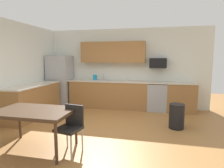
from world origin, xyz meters
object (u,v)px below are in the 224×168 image
chair_near_table (71,125)px  kettle (95,78)px  microwave (158,63)px  oven_range (157,96)px  trash_bin (177,116)px  refrigerator (60,81)px  dining_table (34,113)px

chair_near_table → kettle: size_ratio=4.25×
kettle → microwave: bearing=1.3°
oven_range → trash_bin: bearing=-73.8°
refrigerator → microwave: refrigerator is taller
oven_range → kettle: (-2.13, 0.05, 0.56)m
refrigerator → dining_table: (1.18, -3.26, -0.20)m
dining_table → chair_near_table: chair_near_table is taller
oven_range → kettle: bearing=178.7°
microwave → chair_near_table: bearing=-114.4°
oven_range → chair_near_table: 3.60m
trash_bin → kettle: size_ratio=3.00×
oven_range → chair_near_table: oven_range is taller
trash_bin → microwave: bearing=105.3°
refrigerator → chair_near_table: 3.71m
dining_table → kettle: (0.07, 3.39, 0.33)m
chair_near_table → kettle: kettle is taller
chair_near_table → trash_bin: size_ratio=1.42×
trash_bin → kettle: kettle is taller
microwave → kettle: size_ratio=2.70×
dining_table → kettle: size_ratio=7.00×
chair_near_table → trash_bin: 2.60m
trash_bin → kettle: (-2.60, 1.65, 0.72)m
microwave → trash_bin: (0.47, -1.70, -1.24)m
chair_near_table → microwave: bearing=65.6°
dining_table → chair_near_table: bearing=6.3°
microwave → dining_table: size_ratio=0.39×
microwave → dining_table: bearing=-122.7°
trash_bin → kettle: bearing=147.6°
microwave → dining_table: microwave is taller
microwave → chair_near_table: (-1.52, -3.36, -1.03)m
oven_range → dining_table: 4.01m
refrigerator → oven_range: refrigerator is taller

